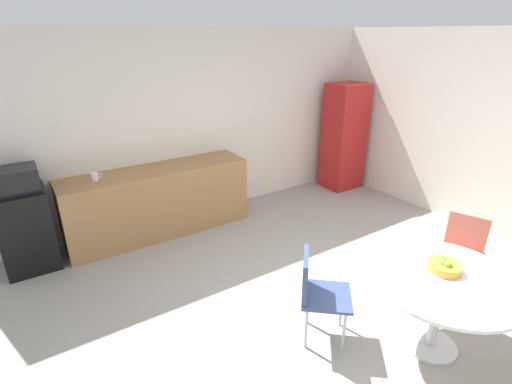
# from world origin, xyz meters

# --- Properties ---
(ground_plane) EXTENTS (6.00, 6.00, 0.00)m
(ground_plane) POSITION_xyz_m (0.00, 0.00, 0.00)
(ground_plane) COLOR #9E998E
(wall_back) EXTENTS (6.00, 0.10, 2.60)m
(wall_back) POSITION_xyz_m (0.00, 3.00, 1.30)
(wall_back) COLOR silver
(wall_back) RESTS_ON ground_plane
(counter_block) EXTENTS (2.39, 0.60, 0.90)m
(counter_block) POSITION_xyz_m (-0.71, 2.65, 0.45)
(counter_block) COLOR #9E7042
(counter_block) RESTS_ON ground_plane
(mini_fridge) EXTENTS (0.54, 0.54, 0.94)m
(mini_fridge) POSITION_xyz_m (-2.25, 2.65, 0.47)
(mini_fridge) COLOR black
(mini_fridge) RESTS_ON ground_plane
(microwave) EXTENTS (0.48, 0.38, 0.26)m
(microwave) POSITION_xyz_m (-2.25, 2.65, 1.07)
(microwave) COLOR black
(microwave) RESTS_ON mini_fridge
(locker_cabinet) EXTENTS (0.60, 0.50, 1.77)m
(locker_cabinet) POSITION_xyz_m (2.55, 2.55, 0.89)
(locker_cabinet) COLOR #B21E1E
(locker_cabinet) RESTS_ON ground_plane
(round_table) EXTENTS (1.20, 1.20, 0.72)m
(round_table) POSITION_xyz_m (0.51, -0.63, 0.60)
(round_table) COLOR silver
(round_table) RESTS_ON ground_plane
(chair_coral) EXTENTS (0.54, 0.54, 0.83)m
(chair_coral) POSITION_xyz_m (1.46, -0.27, 0.52)
(chair_coral) COLOR silver
(chair_coral) RESTS_ON ground_plane
(chair_navy) EXTENTS (0.59, 0.59, 0.83)m
(chair_navy) POSITION_xyz_m (-0.26, 0.03, 0.52)
(chair_navy) COLOR silver
(chair_navy) RESTS_ON ground_plane
(fruit_bowl) EXTENTS (0.26, 0.26, 0.11)m
(fruit_bowl) POSITION_xyz_m (0.58, -0.57, 0.76)
(fruit_bowl) COLOR gold
(fruit_bowl) RESTS_ON round_table
(mug_white) EXTENTS (0.13, 0.08, 0.09)m
(mug_white) POSITION_xyz_m (-1.44, 2.64, 0.95)
(mug_white) COLOR white
(mug_white) RESTS_ON counter_block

